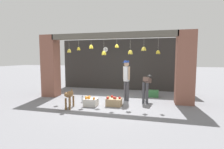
{
  "coord_description": "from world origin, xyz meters",
  "views": [
    {
      "loc": [
        1.9,
        -7.05,
        1.85
      ],
      "look_at": [
        0.0,
        0.42,
        1.1
      ],
      "focal_mm": 28.0,
      "sensor_mm": 36.0,
      "label": 1
    }
  ],
  "objects_px": {
    "shopkeeper": "(126,77)",
    "produce_box_green": "(153,94)",
    "fruit_crate_oranges": "(91,102)",
    "wall_clock": "(106,49)",
    "worker_stooping": "(147,85)",
    "fruit_crate_apples": "(114,102)",
    "dog": "(69,96)",
    "water_bottle": "(82,99)"
  },
  "relations": [
    {
      "from": "fruit_crate_apples",
      "to": "produce_box_green",
      "type": "distance_m",
      "value": 2.43
    },
    {
      "from": "fruit_crate_apples",
      "to": "water_bottle",
      "type": "distance_m",
      "value": 1.43
    },
    {
      "from": "worker_stooping",
      "to": "fruit_crate_oranges",
      "type": "height_order",
      "value": "worker_stooping"
    },
    {
      "from": "worker_stooping",
      "to": "wall_clock",
      "type": "xyz_separation_m",
      "value": [
        -2.53,
        2.56,
        1.58
      ]
    },
    {
      "from": "dog",
      "to": "worker_stooping",
      "type": "relative_size",
      "value": 0.76
    },
    {
      "from": "fruit_crate_oranges",
      "to": "wall_clock",
      "type": "height_order",
      "value": "wall_clock"
    },
    {
      "from": "water_bottle",
      "to": "fruit_crate_apples",
      "type": "bearing_deg",
      "value": -9.26
    },
    {
      "from": "dog",
      "to": "wall_clock",
      "type": "bearing_deg",
      "value": 168.97
    },
    {
      "from": "fruit_crate_apples",
      "to": "wall_clock",
      "type": "relative_size",
      "value": 1.9
    },
    {
      "from": "water_bottle",
      "to": "wall_clock",
      "type": "relative_size",
      "value": 0.86
    },
    {
      "from": "shopkeeper",
      "to": "worker_stooping",
      "type": "xyz_separation_m",
      "value": [
        0.86,
        -0.01,
        -0.29
      ]
    },
    {
      "from": "worker_stooping",
      "to": "produce_box_green",
      "type": "bearing_deg",
      "value": 87.4
    },
    {
      "from": "fruit_crate_apples",
      "to": "wall_clock",
      "type": "distance_m",
      "value": 4.29
    },
    {
      "from": "worker_stooping",
      "to": "fruit_crate_apples",
      "type": "height_order",
      "value": "worker_stooping"
    },
    {
      "from": "dog",
      "to": "worker_stooping",
      "type": "distance_m",
      "value": 3.15
    },
    {
      "from": "fruit_crate_oranges",
      "to": "produce_box_green",
      "type": "relative_size",
      "value": 1.12
    },
    {
      "from": "shopkeeper",
      "to": "produce_box_green",
      "type": "bearing_deg",
      "value": -109.59
    },
    {
      "from": "shopkeeper",
      "to": "worker_stooping",
      "type": "distance_m",
      "value": 0.91
    },
    {
      "from": "dog",
      "to": "shopkeeper",
      "type": "relative_size",
      "value": 0.48
    },
    {
      "from": "shopkeeper",
      "to": "produce_box_green",
      "type": "distance_m",
      "value": 1.76
    },
    {
      "from": "dog",
      "to": "produce_box_green",
      "type": "height_order",
      "value": "dog"
    },
    {
      "from": "dog",
      "to": "wall_clock",
      "type": "distance_m",
      "value": 4.57
    },
    {
      "from": "shopkeeper",
      "to": "fruit_crate_apples",
      "type": "distance_m",
      "value": 1.29
    },
    {
      "from": "dog",
      "to": "wall_clock",
      "type": "relative_size",
      "value": 2.73
    },
    {
      "from": "wall_clock",
      "to": "fruit_crate_oranges",
      "type": "bearing_deg",
      "value": -82.64
    },
    {
      "from": "worker_stooping",
      "to": "fruit_crate_oranges",
      "type": "xyz_separation_m",
      "value": [
        -2.05,
        -1.12,
        -0.58
      ]
    },
    {
      "from": "fruit_crate_apples",
      "to": "produce_box_green",
      "type": "xyz_separation_m",
      "value": [
        1.45,
        1.94,
        -0.0
      ]
    },
    {
      "from": "fruit_crate_oranges",
      "to": "fruit_crate_apples",
      "type": "height_order",
      "value": "fruit_crate_apples"
    },
    {
      "from": "water_bottle",
      "to": "wall_clock",
      "type": "height_order",
      "value": "wall_clock"
    },
    {
      "from": "fruit_crate_oranges",
      "to": "wall_clock",
      "type": "bearing_deg",
      "value": 97.36
    },
    {
      "from": "dog",
      "to": "worker_stooping",
      "type": "height_order",
      "value": "worker_stooping"
    },
    {
      "from": "dog",
      "to": "fruit_crate_oranges",
      "type": "height_order",
      "value": "dog"
    },
    {
      "from": "fruit_crate_oranges",
      "to": "produce_box_green",
      "type": "bearing_deg",
      "value": 43.12
    },
    {
      "from": "shopkeeper",
      "to": "produce_box_green",
      "type": "relative_size",
      "value": 3.8
    },
    {
      "from": "water_bottle",
      "to": "wall_clock",
      "type": "distance_m",
      "value": 3.9
    },
    {
      "from": "dog",
      "to": "fruit_crate_apples",
      "type": "bearing_deg",
      "value": 106.71
    },
    {
      "from": "produce_box_green",
      "to": "worker_stooping",
      "type": "bearing_deg",
      "value": -104.01
    },
    {
      "from": "fruit_crate_oranges",
      "to": "fruit_crate_apples",
      "type": "distance_m",
      "value": 0.89
    },
    {
      "from": "worker_stooping",
      "to": "produce_box_green",
      "type": "height_order",
      "value": "worker_stooping"
    },
    {
      "from": "dog",
      "to": "shopkeeper",
      "type": "distance_m",
      "value": 2.5
    },
    {
      "from": "dog",
      "to": "fruit_crate_apples",
      "type": "xyz_separation_m",
      "value": [
        1.5,
        0.72,
        -0.3
      ]
    },
    {
      "from": "water_bottle",
      "to": "fruit_crate_oranges",
      "type": "bearing_deg",
      "value": -39.99
    }
  ]
}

